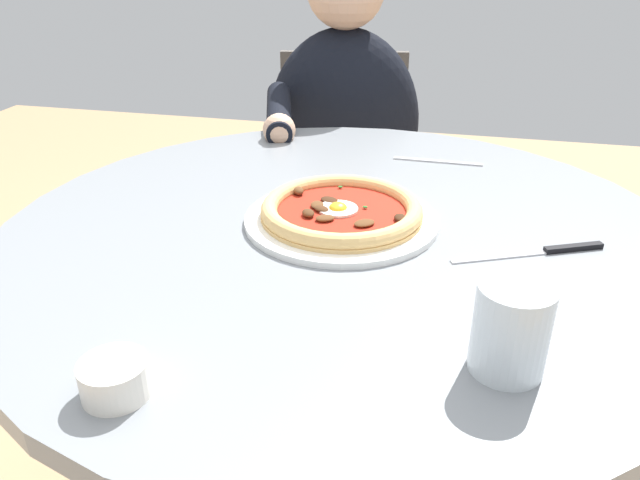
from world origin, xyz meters
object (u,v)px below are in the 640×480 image
at_px(dining_table, 341,306).
at_px(steak_knife, 551,251).
at_px(fork_utensil, 438,161).
at_px(pizza_on_plate, 341,213).
at_px(cafe_chair_diner, 342,172).
at_px(water_glass, 510,333).
at_px(diner_person, 342,193).
at_px(ramekin_capers, 115,377).

distance_m(dining_table, steak_knife, 0.33).
relative_size(steak_knife, fork_utensil, 1.23).
bearing_deg(pizza_on_plate, cafe_chair_diner, -79.24).
bearing_deg(dining_table, pizza_on_plate, -69.85).
xyz_separation_m(pizza_on_plate, cafe_chair_diner, (0.16, -0.85, -0.26)).
relative_size(water_glass, fork_utensil, 0.57).
bearing_deg(pizza_on_plate, water_glass, 127.25).
distance_m(fork_utensil, diner_person, 0.54).
distance_m(steak_knife, fork_utensil, 0.38).
height_order(steak_knife, diner_person, diner_person).
distance_m(steak_knife, diner_person, 0.89).
bearing_deg(cafe_chair_diner, pizza_on_plate, 100.76).
height_order(ramekin_capers, fork_utensil, ramekin_capers).
height_order(diner_person, cafe_chair_diner, diner_person).
relative_size(steak_knife, ramekin_capers, 3.11).
distance_m(dining_table, pizza_on_plate, 0.16).
height_order(dining_table, fork_utensil, fork_utensil).
xyz_separation_m(dining_table, steak_knife, (-0.30, 0.01, 0.15)).
height_order(fork_utensil, diner_person, diner_person).
relative_size(pizza_on_plate, steak_knife, 1.42).
bearing_deg(diner_person, water_glass, 109.98).
distance_m(dining_table, cafe_chair_diner, 0.88).
height_order(pizza_on_plate, steak_knife, pizza_on_plate).
height_order(pizza_on_plate, cafe_chair_diner, cafe_chair_diner).
height_order(ramekin_capers, cafe_chair_diner, cafe_chair_diner).
relative_size(pizza_on_plate, water_glass, 3.05).
bearing_deg(steak_knife, diner_person, -59.21).
height_order(pizza_on_plate, ramekin_capers, ramekin_capers).
bearing_deg(water_glass, dining_table, -51.95).
relative_size(ramekin_capers, cafe_chair_diner, 0.08).
height_order(water_glass, ramekin_capers, water_glass).
xyz_separation_m(dining_table, ramekin_capers, (0.14, 0.42, 0.16)).
height_order(dining_table, cafe_chair_diner, cafe_chair_diner).
distance_m(ramekin_capers, fork_utensil, 0.79).
relative_size(dining_table, pizza_on_plate, 3.51).
bearing_deg(cafe_chair_diner, water_glass, 108.85).
distance_m(diner_person, cafe_chair_diner, 0.14).
distance_m(dining_table, fork_utensil, 0.38).
xyz_separation_m(fork_utensil, diner_person, (0.26, -0.40, -0.25)).
distance_m(pizza_on_plate, cafe_chair_diner, 0.90).
bearing_deg(ramekin_capers, dining_table, -108.89).
xyz_separation_m(pizza_on_plate, steak_knife, (-0.30, 0.03, -0.01)).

